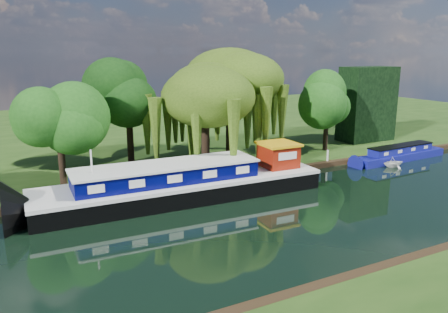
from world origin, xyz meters
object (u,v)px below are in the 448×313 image
narrowboat (400,154)px  dutch_barge (185,183)px  white_cruiser (393,167)px  red_dinghy (181,204)px

narrowboat → dutch_barge: bearing=179.1°
narrowboat → white_cruiser: size_ratio=5.41×
dutch_barge → white_cruiser: dutch_barge is taller
narrowboat → red_dinghy: size_ratio=3.53×
red_dinghy → white_cruiser: 20.49m
dutch_barge → narrowboat: (22.34, 0.89, -0.50)m
narrowboat → white_cruiser: narrowboat is taller
narrowboat → white_cruiser: bearing=-152.4°
red_dinghy → white_cruiser: white_cruiser is taller
red_dinghy → dutch_barge: bearing=-12.5°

